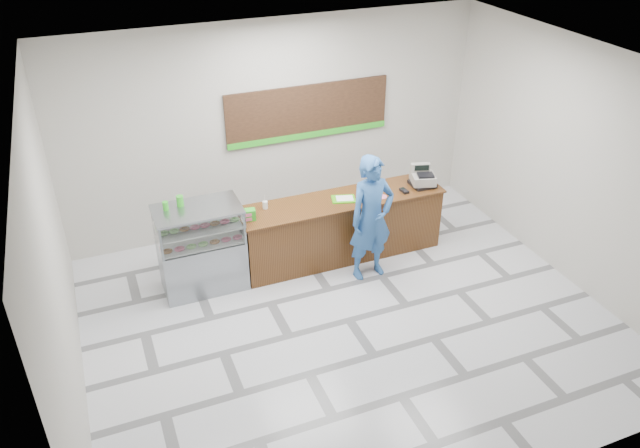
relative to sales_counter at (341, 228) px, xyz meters
name	(u,v)px	position (x,y,z in m)	size (l,w,h in m)	color
floor	(349,320)	(-0.55, -1.55, -0.52)	(7.00, 7.00, 0.00)	silver
back_wall	(276,127)	(-0.55, 1.45, 1.23)	(7.00, 7.00, 0.00)	#BBB7AC
ceiling	(357,73)	(-0.55, -1.55, 2.98)	(7.00, 7.00, 0.00)	silver
sales_counter	(341,228)	(0.00, 0.00, 0.00)	(3.26, 0.76, 1.03)	#5D3416
display_case	(201,248)	(-2.22, 0.00, 0.16)	(1.22, 0.72, 1.33)	gray
menu_board	(308,113)	(0.00, 1.41, 1.42)	(2.80, 0.06, 0.90)	black
cash_register	(422,178)	(1.37, -0.06, 0.64)	(0.45, 0.46, 0.34)	black
card_terminal	(404,191)	(0.99, -0.16, 0.53)	(0.08, 0.17, 0.04)	black
serving_tray	(344,199)	(0.01, -0.03, 0.52)	(0.42, 0.35, 0.02)	#46B613
napkin_box	(248,215)	(-1.50, -0.05, 0.57)	(0.14, 0.14, 0.12)	white
straw_cup	(265,205)	(-1.18, 0.16, 0.57)	(0.08, 0.08, 0.12)	silver
promo_box	(249,215)	(-1.50, -0.08, 0.60)	(0.19, 0.12, 0.17)	green
donut_decal	(382,197)	(0.59, -0.17, 0.52)	(0.16, 0.16, 0.00)	pink
green_cup_left	(166,206)	(-2.62, 0.11, 0.88)	(0.08, 0.08, 0.13)	green
green_cup_right	(180,201)	(-2.41, 0.16, 0.89)	(0.10, 0.10, 0.15)	green
customer	(371,218)	(0.20, -0.63, 0.46)	(0.71, 0.47, 1.96)	#2B5B9D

